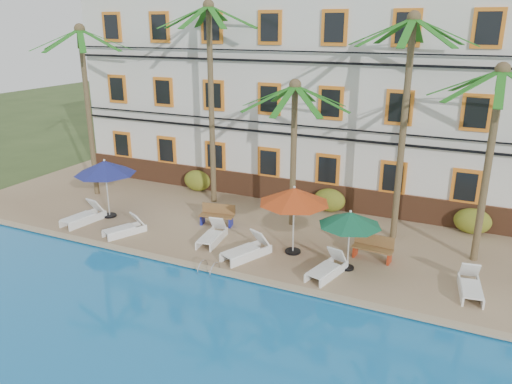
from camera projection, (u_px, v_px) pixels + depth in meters
The scene contains 25 objects.
ground at pixel (230, 267), 18.57m from camera, with size 100.00×100.00×0.00m, color #384C23.
pool_deck at pixel (281, 219), 22.82m from camera, with size 30.00×12.00×0.25m, color tan.
swimming_pool at pixel (100, 381), 12.53m from camera, with size 26.00×12.00×0.20m, color #1872BA.
pool_coping at pixel (218, 271), 17.70m from camera, with size 30.00×0.35×0.06m, color tan.
hotel_building at pixel (320, 91), 25.41m from camera, with size 25.40×6.44×10.22m.
palm_a at pixel (86, 88), 24.16m from camera, with size 4.62×4.62×8.39m.
palm_b at pixel (211, 79), 22.82m from camera, with size 4.62×4.62×9.39m.
palm_c at pixel (294, 131), 20.61m from camera, with size 4.62×4.62×6.28m.
palm_d at pixel (406, 100), 18.77m from camera, with size 4.62×4.62×8.83m.
palm_e at pixel (492, 136), 17.12m from camera, with size 4.62×4.62×7.19m.
shrub_left at pixel (197, 181), 26.15m from camera, with size 1.50×0.90×1.10m, color #245618.
shrub_mid at pixel (329, 200), 23.27m from camera, with size 1.50×0.90×1.10m, color #245618.
shrub_right at pixel (473, 221), 20.79m from camera, with size 1.50×0.90×1.10m, color #245618.
umbrella_blue at pixel (105, 168), 22.06m from camera, with size 2.71×2.71×2.71m.
umbrella_red at pixel (294, 196), 18.47m from camera, with size 2.70×2.70×2.70m.
umbrella_green at pixel (350, 219), 17.34m from camera, with size 2.24×2.24×2.25m.
lounger_a at pixel (84, 216), 22.04m from camera, with size 1.02×2.09×0.94m.
lounger_b at pixel (125, 228), 20.81m from camera, with size 1.31×1.86×0.83m.
lounger_c at pixel (212, 235), 20.09m from camera, with size 0.89×1.93×0.88m.
lounger_d at pixel (247, 249), 18.74m from camera, with size 1.47×2.13×0.95m.
lounger_e at pixel (328, 268), 17.39m from camera, with size 1.11×1.97×0.88m.
lounger_f at pixel (471, 286), 16.21m from camera, with size 0.92×1.92×0.87m.
bench_left at pixel (217, 214), 21.74m from camera, with size 1.56×0.75×0.93m.
bench_right at pixel (373, 247), 18.56m from camera, with size 1.53×0.58×0.93m.
pool_ladder at pixel (209, 271), 17.76m from camera, with size 0.54×0.74×0.74m.
Camera 1 is at (7.93, -14.71, 8.61)m, focal length 35.00 mm.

